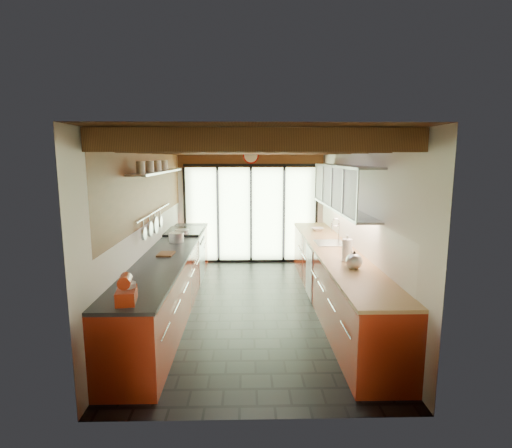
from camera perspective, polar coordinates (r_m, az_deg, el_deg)
The scene contains 18 objects.
ground at distance 6.42m, azimuth -0.44°, elevation -11.67°, with size 5.50×5.50×0.00m, color black.
room_shell at distance 6.02m, azimuth -0.46°, elevation 3.15°, with size 5.50×5.50×5.50m.
ceiling_beams at distance 6.36m, azimuth -0.53°, elevation 10.79°, with size 3.14×5.06×4.90m.
glass_door at distance 8.70m, azimuth -0.74°, elevation 5.17°, with size 2.95×0.10×2.90m.
left_counter at distance 6.38m, azimuth -12.08°, elevation -7.66°, with size 0.68×5.00×0.92m.
range_stove at distance 7.75m, azimuth -10.11°, elevation -4.44°, with size 0.66×0.90×0.97m.
right_counter at distance 6.42m, azimuth 11.10°, elevation -7.52°, with size 0.68×5.00×0.92m.
sink_assembly at distance 6.67m, azimuth 10.63°, elevation -2.41°, with size 0.45×0.52×0.43m.
upper_cabinets_right at distance 6.48m, azimuth 12.29°, elevation 5.14°, with size 0.34×3.00×3.00m.
left_wall_fixtures at distance 6.30m, azimuth -14.00°, elevation 5.22°, with size 0.28×2.60×0.96m.
stand_mixer at distance 4.15m, azimuth -18.01°, elevation -9.08°, with size 0.23×0.34×0.29m.
pot_large at distance 6.79m, azimuth -11.31°, elevation -1.89°, with size 0.25×0.25×0.16m, color silver.
pot_small at distance 7.40m, azimuth -10.48°, elevation -1.16°, with size 0.26×0.26×0.10m, color silver.
cutting_board at distance 5.96m, azimuth -12.75°, elevation -4.20°, with size 0.22×0.30×0.03m, color brown.
kettle at distance 5.23m, azimuth 13.84°, elevation -5.07°, with size 0.22×0.26×0.25m.
paper_towel at distance 5.57m, azimuth 12.87°, elevation -3.69°, with size 0.18×0.18×0.36m.
soap_bottle at distance 5.35m, azimuth 13.50°, elevation -4.82°, with size 0.09×0.09×0.20m, color silver.
bowl at distance 7.80m, azimuth 8.74°, elevation -0.73°, with size 0.23×0.23×0.06m, color silver.
Camera 1 is at (-0.09, -5.98, 2.33)m, focal length 28.00 mm.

